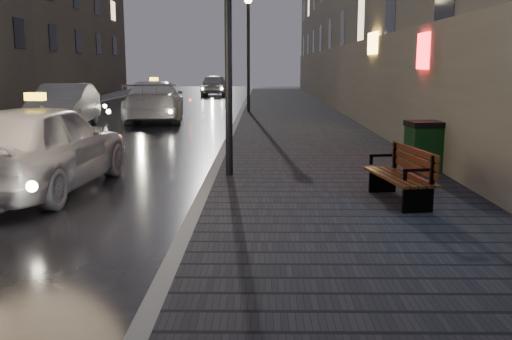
% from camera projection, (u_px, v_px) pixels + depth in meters
% --- Properties ---
extents(sidewalk, '(4.60, 58.00, 0.15)m').
position_uv_depth(sidewalk, '(293.00, 115.00, 25.99)').
color(sidewalk, black).
rests_on(sidewalk, ground).
extents(curb, '(0.20, 58.00, 0.15)m').
position_uv_depth(curb, '(240.00, 115.00, 26.02)').
color(curb, slate).
rests_on(curb, ground).
extents(sidewalk_far, '(2.40, 58.00, 0.15)m').
position_uv_depth(sidewalk_far, '(18.00, 115.00, 26.12)').
color(sidewalk_far, black).
rests_on(sidewalk_far, ground).
extents(curb_far, '(0.20, 58.00, 0.15)m').
position_uv_depth(curb_far, '(46.00, 115.00, 26.11)').
color(curb_far, slate).
rests_on(curb_far, ground).
extents(building_far_c, '(6.00, 22.00, 11.00)m').
position_uv_depth(building_far_c, '(50.00, 22.00, 42.91)').
color(building_far_c, '#6B6051').
rests_on(building_far_c, ground).
extents(lamp_near, '(0.36, 0.36, 5.28)m').
position_uv_depth(lamp_near, '(228.00, 0.00, 10.65)').
color(lamp_near, black).
rests_on(lamp_near, sidewalk).
extents(lamp_far, '(0.36, 0.36, 5.28)m').
position_uv_depth(lamp_far, '(248.00, 39.00, 26.39)').
color(lamp_far, black).
rests_on(lamp_far, sidewalk).
extents(bench, '(0.85, 1.76, 0.86)m').
position_uv_depth(bench, '(403.00, 175.00, 8.99)').
color(bench, black).
rests_on(bench, sidewalk).
extents(trash_bin, '(0.73, 0.73, 1.02)m').
position_uv_depth(trash_bin, '(424.00, 146.00, 11.65)').
color(trash_bin, black).
rests_on(trash_bin, sidewalk).
extents(taxi_near, '(2.35, 5.02, 1.66)m').
position_uv_depth(taxi_near, '(39.00, 147.00, 10.33)').
color(taxi_near, silver).
rests_on(taxi_near, ground).
extents(car_left_mid, '(2.15, 5.03, 1.61)m').
position_uv_depth(car_left_mid, '(65.00, 106.00, 21.31)').
color(car_left_mid, gray).
rests_on(car_left_mid, ground).
extents(taxi_mid, '(3.01, 5.99, 1.67)m').
position_uv_depth(taxi_mid, '(155.00, 101.00, 23.83)').
color(taxi_mid, silver).
rests_on(taxi_mid, ground).
extents(car_far, '(1.95, 4.82, 1.64)m').
position_uv_depth(car_far, '(215.00, 85.00, 44.38)').
color(car_far, '#A9AAB1').
rests_on(car_far, ground).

